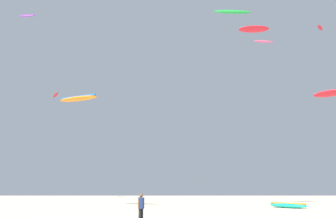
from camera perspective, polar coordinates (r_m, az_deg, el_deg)
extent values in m
cylinder|color=black|center=(20.65, -4.15, -16.80)|extent=(0.15, 0.15, 0.80)
cylinder|color=black|center=(20.50, -4.47, -16.83)|extent=(0.15, 0.15, 0.80)
cylinder|color=navy|center=(20.53, -4.27, -14.86)|extent=(0.37, 0.37, 0.60)
cylinder|color=brown|center=(20.70, -3.90, -14.91)|extent=(0.11, 0.11, 0.55)
cylinder|color=brown|center=(20.36, -4.66, -14.95)|extent=(0.11, 0.11, 0.55)
sphere|color=brown|center=(20.52, -4.26, -13.71)|extent=(0.22, 0.22, 0.22)
ellipsoid|color=#19B29E|center=(36.28, 18.82, -14.50)|extent=(3.36, 3.89, 0.43)
cylinder|color=orange|center=(36.27, 18.80, -14.21)|extent=(2.40, 3.05, 0.18)
ellipsoid|color=red|center=(42.04, 24.82, 2.33)|extent=(3.46, 3.04, 0.83)
cylinder|color=#E5598C|center=(42.08, 24.80, 2.55)|extent=(2.69, 2.16, 0.16)
ellipsoid|color=#E5598C|center=(56.26, 15.22, 10.45)|extent=(3.21, 1.35, 0.43)
ellipsoid|color=green|center=(39.12, 10.41, 15.15)|extent=(4.00, 1.35, 0.92)
ellipsoid|color=orange|center=(36.65, -14.18, 1.61)|extent=(4.61, 3.05, 0.55)
cylinder|color=blue|center=(36.70, -14.17, 1.92)|extent=(3.83, 1.91, 0.20)
ellipsoid|color=purple|center=(57.36, -21.66, 13.76)|extent=(2.50, 0.94, 0.60)
cylinder|color=purple|center=(57.40, -21.65, 13.86)|extent=(2.25, 0.33, 0.11)
ellipsoid|color=red|center=(61.25, -17.56, 2.17)|extent=(1.95, 3.01, 0.70)
ellipsoid|color=red|center=(55.25, 23.37, 11.93)|extent=(1.60, 2.05, 0.41)
ellipsoid|color=red|center=(34.50, 13.73, 12.40)|extent=(2.85, 0.98, 0.62)
cylinder|color=#19B29E|center=(34.55, 13.72, 12.59)|extent=(2.58, 0.27, 0.12)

